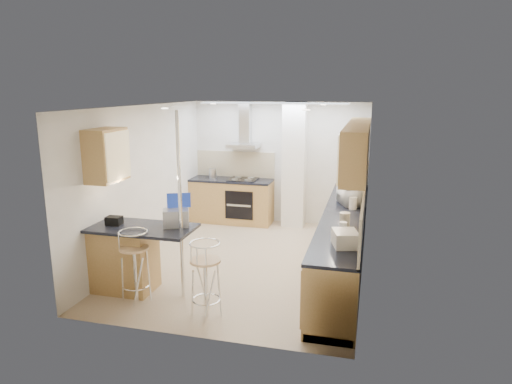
% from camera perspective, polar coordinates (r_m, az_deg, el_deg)
% --- Properties ---
extents(ground, '(4.80, 4.80, 0.00)m').
position_cam_1_polar(ground, '(7.55, -0.88, -8.64)').
color(ground, tan).
rests_on(ground, ground).
extents(room_shell, '(3.64, 4.84, 2.51)m').
position_cam_1_polar(room_shell, '(7.41, 2.27, 3.34)').
color(room_shell, silver).
rests_on(room_shell, ground).
extents(right_counter, '(0.63, 4.40, 0.92)m').
position_cam_1_polar(right_counter, '(7.16, 10.83, -6.16)').
color(right_counter, '#A78243').
rests_on(right_counter, ground).
extents(back_counter, '(1.70, 0.63, 0.92)m').
position_cam_1_polar(back_counter, '(9.59, -3.05, -1.07)').
color(back_counter, '#A78243').
rests_on(back_counter, ground).
extents(peninsula, '(1.47, 0.72, 0.94)m').
position_cam_1_polar(peninsula, '(6.52, -14.04, -8.12)').
color(peninsula, '#A78243').
rests_on(peninsula, ground).
extents(microwave, '(0.51, 0.61, 0.28)m').
position_cam_1_polar(microwave, '(7.54, 11.85, -0.47)').
color(microwave, white).
rests_on(microwave, right_counter).
extents(laptop, '(0.41, 0.37, 0.23)m').
position_cam_1_polar(laptop, '(6.26, -9.98, -3.19)').
color(laptop, '#96989D').
rests_on(laptop, peninsula).
extents(bag, '(0.21, 0.16, 0.11)m').
position_cam_1_polar(bag, '(6.55, -17.31, -3.42)').
color(bag, black).
rests_on(bag, peninsula).
extents(bar_stool_near, '(0.44, 0.44, 0.98)m').
position_cam_1_polar(bar_stool_near, '(6.25, -14.88, -8.94)').
color(bar_stool_near, tan).
rests_on(bar_stool_near, ground).
extents(bar_stool_end, '(0.46, 0.46, 0.97)m').
position_cam_1_polar(bar_stool_end, '(5.70, -6.31, -10.81)').
color(bar_stool_end, tan).
rests_on(bar_stool_end, ground).
extents(jar_a, '(0.13, 0.13, 0.19)m').
position_cam_1_polar(jar_a, '(7.27, 12.02, -1.38)').
color(jar_a, beige).
rests_on(jar_a, right_counter).
extents(jar_b, '(0.11, 0.11, 0.13)m').
position_cam_1_polar(jar_b, '(7.81, 10.72, -0.53)').
color(jar_b, beige).
rests_on(jar_b, right_counter).
extents(jar_c, '(0.17, 0.17, 0.20)m').
position_cam_1_polar(jar_c, '(6.33, 11.03, -3.42)').
color(jar_c, '#AEA38B').
rests_on(jar_c, right_counter).
extents(jar_d, '(0.11, 0.11, 0.15)m').
position_cam_1_polar(jar_d, '(6.05, 10.82, -4.40)').
color(jar_d, white).
rests_on(jar_d, right_counter).
extents(bread_bin, '(0.36, 0.41, 0.18)m').
position_cam_1_polar(bread_bin, '(5.57, 11.10, -5.73)').
color(bread_bin, beige).
rests_on(bread_bin, right_counter).
extents(kettle, '(0.16, 0.16, 0.21)m').
position_cam_1_polar(kettle, '(9.62, -5.43, 2.38)').
color(kettle, silver).
rests_on(kettle, back_counter).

